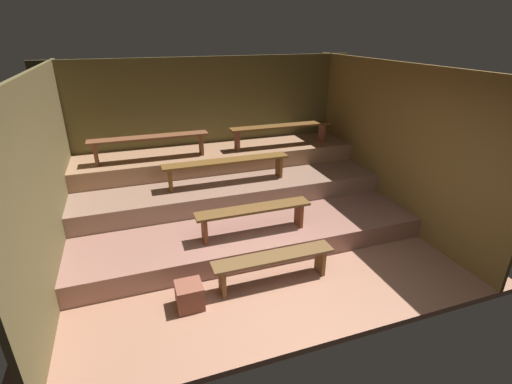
% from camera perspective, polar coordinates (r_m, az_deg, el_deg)
% --- Properties ---
extents(ground, '(6.02, 5.08, 0.08)m').
position_cam_1_polar(ground, '(6.19, -1.95, -6.43)').
color(ground, '#976750').
extents(wall_back, '(6.02, 0.06, 2.59)m').
position_cam_1_polar(wall_back, '(7.66, -7.03, 10.20)').
color(wall_back, brown).
rests_on(wall_back, ground).
extents(wall_left, '(0.06, 5.08, 2.59)m').
position_cam_1_polar(wall_left, '(5.52, -29.33, 1.85)').
color(wall_left, brown).
rests_on(wall_left, ground).
extents(wall_right, '(0.06, 5.08, 2.59)m').
position_cam_1_polar(wall_right, '(6.85, 19.64, 7.37)').
color(wall_right, brown).
rests_on(wall_right, ground).
extents(platform_lower, '(5.22, 3.21, 0.31)m').
position_cam_1_polar(platform_lower, '(6.54, -3.37, -2.71)').
color(platform_lower, '#916355').
rests_on(platform_lower, ground).
extents(platform_middle, '(5.22, 2.02, 0.31)m').
position_cam_1_polar(platform_middle, '(6.94, -4.81, 1.69)').
color(platform_middle, '#8A6955').
rests_on(platform_middle, platform_lower).
extents(platform_upper, '(5.22, 1.09, 0.31)m').
position_cam_1_polar(platform_upper, '(7.26, -5.83, 5.29)').
color(platform_upper, '#996F50').
rests_on(platform_upper, platform_middle).
extents(bench_floor_center, '(1.61, 0.27, 0.41)m').
position_cam_1_polar(bench_floor_center, '(4.87, 2.70, -10.55)').
color(bench_floor_center, brown).
rests_on(bench_floor_center, ground).
extents(bench_lower_center, '(1.68, 0.27, 0.41)m').
position_cam_1_polar(bench_lower_center, '(5.35, -0.38, -3.24)').
color(bench_lower_center, brown).
rests_on(bench_lower_center, platform_lower).
extents(bench_middle_center, '(2.16, 0.27, 0.41)m').
position_cam_1_polar(bench_middle_center, '(6.33, -4.50, 4.26)').
color(bench_middle_center, brown).
rests_on(bench_middle_center, platform_middle).
extents(bench_upper_left, '(2.04, 0.27, 0.41)m').
position_cam_1_polar(bench_upper_left, '(6.80, -15.96, 7.55)').
color(bench_upper_left, brown).
rests_on(bench_upper_left, platform_upper).
extents(bench_upper_right, '(2.04, 0.27, 0.41)m').
position_cam_1_polar(bench_upper_right, '(7.34, 3.89, 9.58)').
color(bench_upper_right, brown).
rests_on(bench_upper_right, platform_upper).
extents(wooden_crate_floor, '(0.31, 0.31, 0.31)m').
position_cam_1_polar(wooden_crate_floor, '(4.67, -10.13, -15.32)').
color(wooden_crate_floor, brown).
rests_on(wooden_crate_floor, ground).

